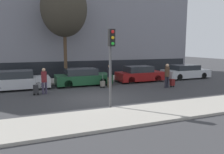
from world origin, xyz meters
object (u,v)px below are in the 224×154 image
Objects in this scene: parked_car_0 at (17,81)px; pedestrian_right at (167,74)px; parked_car_3 at (185,72)px; bare_tree_near_crossing at (64,9)px; parked_car_1 at (83,77)px; pedestrian_left at (44,79)px; trolley_center at (102,84)px; trolley_left at (36,89)px; traffic_light at (111,53)px; trolley_right at (172,82)px; pedestrian_center at (110,75)px; parked_car_2 at (140,74)px.

pedestrian_right is at bearing -17.78° from parked_car_0.
parked_car_3 is 12.42m from bare_tree_near_crossing.
pedestrian_left is at bearing -143.91° from parked_car_1.
trolley_center is 0.58× the size of pedestrian_right.
parked_car_1 reaches higher than parked_car_3.
parked_car_3 reaches higher than trolley_center.
pedestrian_left is 1.42× the size of trolley_left.
trolley_center is 0.12× the size of bare_tree_near_crossing.
traffic_light reaches higher than pedestrian_right.
parked_car_3 reaches higher than trolley_right.
pedestrian_left is 0.99× the size of pedestrian_center.
parked_car_0 is 4.74m from parked_car_1.
parked_car_1 is 7.29m from traffic_light.
parked_car_0 reaches higher than trolley_left.
parked_car_3 is 13.75m from trolley_left.
pedestrian_left is at bearing 173.86° from trolley_right.
pedestrian_center is 0.85m from trolley_center.
parked_car_0 is 6.59m from pedestrian_center.
pedestrian_left is 0.94× the size of pedestrian_right.
parked_car_2 reaches higher than trolley_left.
trolley_center is 6.05m from traffic_light.
bare_tree_near_crossing is at bearing 110.70° from parked_car_1.
parked_car_2 reaches higher than parked_car_3.
trolley_left is at bearing -64.58° from parked_car_0.
traffic_light reaches higher than pedestrian_center.
traffic_light reaches higher than trolley_left.
pedestrian_left reaches higher than trolley_left.
pedestrian_left is at bearing 120.23° from traffic_light.
parked_car_1 is 4.33m from trolley_left.
trolley_right is 0.30× the size of traffic_light.
pedestrian_left reaches higher than trolley_right.
parked_car_0 is at bearing 179.78° from parked_car_3.
parked_car_2 is 3.37m from trolley_right.
trolley_left is 1.13× the size of trolley_center.
traffic_light is at bearing -74.69° from pedestrian_left.
pedestrian_left is at bearing -170.44° from parked_car_3.
parked_car_3 is at bearing 10.03° from trolley_center.
pedestrian_right is 7.12m from traffic_light.
parked_car_0 is at bearing 111.64° from pedestrian_left.
trolley_right is at bearing -21.05° from pedestrian_left.
parked_car_1 is at bearing -69.30° from bare_tree_near_crossing.
trolley_center is (-0.55, 0.04, -0.65)m from pedestrian_center.
parked_car_2 is at bearing 0.29° from pedestrian_left.
pedestrian_left is (1.67, -2.25, 0.32)m from parked_car_0.
pedestrian_center reaches higher than trolley_left.
parked_car_1 is 2.35m from pedestrian_center.
trolley_center is (4.15, 0.62, -0.64)m from pedestrian_left.
parked_car_0 is 4.16× the size of trolley_center.
pedestrian_right reaches higher than parked_car_3.
traffic_light is at bearing -92.57° from parked_car_1.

